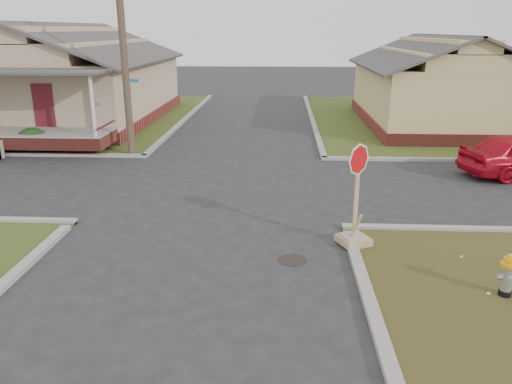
{
  "coord_description": "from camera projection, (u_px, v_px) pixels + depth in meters",
  "views": [
    {
      "loc": [
        1.91,
        -10.63,
        4.91
      ],
      "look_at": [
        1.3,
        1.0,
        1.1
      ],
      "focal_mm": 35.0,
      "sensor_mm": 36.0,
      "label": 1
    }
  ],
  "objects": [
    {
      "name": "ground",
      "position": [
        199.0,
        249.0,
        11.71
      ],
      "size": [
        120.0,
        120.0,
        0.0
      ],
      "primitive_type": "plane",
      "color": "#262628",
      "rests_on": "ground"
    },
    {
      "name": "verge_far_left",
      "position": [
        30.0,
        116.0,
        29.43
      ],
      "size": [
        19.0,
        19.0,
        0.05
      ],
      "primitive_type": "cube",
      "color": "#394F1C",
      "rests_on": "ground"
    },
    {
      "name": "curbs",
      "position": [
        223.0,
        185.0,
        16.45
      ],
      "size": [
        80.0,
        40.0,
        0.12
      ],
      "primitive_type": null,
      "color": "#9D958D",
      "rests_on": "ground"
    },
    {
      "name": "manhole",
      "position": [
        293.0,
        260.0,
        11.12
      ],
      "size": [
        0.64,
        0.64,
        0.01
      ],
      "primitive_type": "cylinder",
      "color": "black",
      "rests_on": "ground"
    },
    {
      "name": "corner_house",
      "position": [
        66.0,
        79.0,
        27.33
      ],
      "size": [
        10.1,
        15.5,
        5.3
      ],
      "color": "maroon",
      "rests_on": "ground"
    },
    {
      "name": "side_house_yellow",
      "position": [
        437.0,
        84.0,
        26.19
      ],
      "size": [
        7.6,
        11.6,
        4.7
      ],
      "color": "maroon",
      "rests_on": "ground"
    },
    {
      "name": "utility_pole",
      "position": [
        123.0,
        36.0,
        18.91
      ],
      "size": [
        1.8,
        0.28,
        9.0
      ],
      "color": "#453028",
      "rests_on": "ground"
    },
    {
      "name": "fire_hydrant",
      "position": [
        508.0,
        273.0,
        9.42
      ],
      "size": [
        0.32,
        0.32,
        0.87
      ],
      "rotation": [
        0.0,
        0.0,
        -0.17
      ],
      "color": "black",
      "rests_on": "ground"
    },
    {
      "name": "stop_sign",
      "position": [
        355.0,
        223.0,
        11.72
      ],
      "size": [
        0.69,
        0.67,
        2.44
      ],
      "rotation": [
        0.0,
        0.0,
        0.43
      ],
      "color": "tan",
      "rests_on": "ground"
    },
    {
      "name": "hedge_right",
      "position": [
        33.0,
        140.0,
        20.53
      ],
      "size": [
        1.37,
        1.12,
        1.05
      ],
      "primitive_type": "ellipsoid",
      "color": "#153814",
      "rests_on": "verge_far_left"
    }
  ]
}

